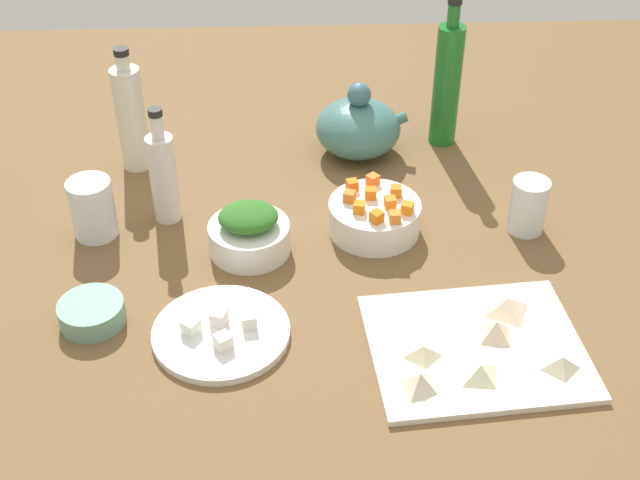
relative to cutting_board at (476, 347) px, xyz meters
The scene contains 33 objects.
tabletop 29.50cm from the cutting_board, 136.55° to the left, with size 190.00×190.00×3.00cm, color brown.
cutting_board is the anchor object (origin of this frame).
plate_tofu 36.67cm from the cutting_board, behind, with size 20.07×20.07×1.20cm, color white.
bowl_greens 40.89cm from the cutting_board, 143.08° to the left, with size 13.27×13.27×5.06cm, color white.
bowl_carrots 31.55cm from the cutting_board, 112.16° to the left, with size 15.43×15.43×5.46cm, color white.
bowl_small_side 56.14cm from the cutting_board, behind, with size 9.72×9.72×3.46cm, color #709E8B.
teapot 56.26cm from the cutting_board, 103.01° to the left, with size 17.57×16.06×14.55cm.
bottle_0 59.51cm from the cutting_board, 85.88° to the left, with size 5.18×5.18×29.23cm.
bottle_1 58.79cm from the cutting_board, 143.74° to the left, with size 4.63×4.63×21.12cm.
bottle_2 75.58cm from the cutting_board, 136.53° to the left, with size 5.38×5.38×23.70cm.
drinking_glass_0 31.91cm from the cutting_board, 64.34° to the left, with size 6.24×6.24×9.53cm, color white.
drinking_glass_1 66.08cm from the cutting_board, 152.64° to the left, with size 7.32×7.32×10.26cm, color white.
carrot_cube_0 27.69cm from the cutting_board, 116.54° to the left, with size 1.80×1.80×1.80cm, color orange.
carrot_cube_1 31.20cm from the cutting_board, 118.64° to the left, with size 1.80×1.80×1.80cm, color orange.
carrot_cube_2 37.38cm from the cutting_board, 108.51° to the left, with size 1.80×1.80×1.80cm, color orange.
carrot_cube_3 30.27cm from the cutting_board, 108.65° to the left, with size 1.80×1.80×1.80cm, color orange.
carrot_cube_4 34.70cm from the cutting_board, 118.00° to the left, with size 1.80×1.80×1.80cm, color orange.
carrot_cube_5 27.93cm from the cutting_board, 104.56° to the left, with size 1.80×1.80×1.80cm, color orange.
carrot_cube_6 33.91cm from the cutting_board, 111.94° to the left, with size 1.80×1.80×1.80cm, color orange.
carrot_cube_7 32.98cm from the cutting_board, 104.57° to the left, with size 1.80×1.80×1.80cm, color orange.
carrot_cube_8 37.37cm from the cutting_board, 114.62° to the left, with size 1.80×1.80×1.80cm, color orange.
carrot_cube_9 26.39cm from the cutting_board, 110.85° to the left, with size 1.80×1.80×1.80cm, color orange.
chopped_greens_mound 41.32cm from the cutting_board, 143.08° to the left, with size 9.66×8.65×3.39cm, color #306B23.
tofu_cube_0 35.89cm from the cutting_board, behind, with size 2.20×2.20×2.20cm, color white.
tofu_cube_1 37.21cm from the cutting_board, behind, with size 2.20×2.20×2.20cm, color silver.
tofu_cube_2 40.86cm from the cutting_board, behind, with size 2.20×2.20×2.20cm, color white.
tofu_cube_3 32.73cm from the cutting_board, behind, with size 2.20×2.20×2.20cm, color silver.
dumpling_0 8.36cm from the cutting_board, 165.59° to the right, with size 4.09×3.66×2.02cm, color beige.
dumpling_1 6.37cm from the cutting_board, 96.51° to the right, with size 4.87×4.52×2.20cm, color beige.
dumpling_2 11.97cm from the cutting_board, 25.97° to the right, with size 4.16×3.87×2.25cm, color beige.
dumpling_3 3.89cm from the cutting_board, 28.94° to the left, with size 4.35×4.26×2.81cm, color beige.
dumpling_4 12.20cm from the cutting_board, 139.58° to the right, with size 4.42×3.78×2.61cm, color beige.
dumpling_5 9.19cm from the cutting_board, 50.07° to the left, with size 5.88×5.40×2.38cm, color beige.
Camera 1 is at (-4.54, -106.57, 89.26)cm, focal length 47.92 mm.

